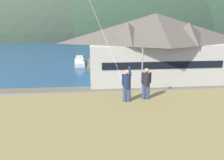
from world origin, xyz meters
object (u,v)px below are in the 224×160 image
Objects in this scene: person_kite_flyer at (127,84)px; parked_car_back_row_right at (20,111)px; parked_car_front_row_red at (43,128)px; person_companion at (146,83)px; harbor_lodge at (155,45)px; parked_car_front_row_silver at (206,133)px; parked_car_mid_row_far at (132,105)px; moored_boat_wharfside at (79,62)px; parked_car_corner_spot at (114,126)px; parked_car_lone_by_shed at (207,100)px; parked_car_back_row_left at (69,106)px; parking_light_pole at (142,71)px; wharf_dock at (95,64)px.

parked_car_back_row_right is at bearing 128.61° from person_kite_flyer.
person_companion is at bearing -44.70° from parked_car_front_row_red.
parked_car_back_row_right is at bearing -139.66° from harbor_lodge.
harbor_lodge is 22.81m from parked_car_front_row_silver.
moored_boat_wharfside is at bearing 103.66° from parked_car_mid_row_far.
person_companion is (-6.50, -4.98, 5.95)m from parked_car_front_row_silver.
parked_car_front_row_red is at bearing -53.06° from parked_car_back_row_right.
parked_car_lone_by_shed is at bearing 27.35° from parked_car_corner_spot.
parked_car_back_row_right is 1.01× the size of parked_car_back_row_left.
harbor_lodge is 20.37m from moored_boat_wharfside.
parking_light_pole reaches higher than parked_car_corner_spot.
parked_car_mid_row_far is 8.60m from parked_car_front_row_silver.
parked_car_lone_by_shed is at bearing 2.04° from parked_car_back_row_left.
person_kite_flyer reaches higher than parked_car_mid_row_far.
moored_boat_wharfside reaches higher than parked_car_corner_spot.
parked_car_back_row_right is 0.99× the size of parked_car_front_row_red.
person_kite_flyer is (4.54, -41.67, 6.30)m from moored_boat_wharfside.
parked_car_front_row_silver is at bearing 37.47° from person_companion.
person_kite_flyer reaches higher than parked_car_back_row_right.
person_companion is at bearing -82.23° from moored_boat_wharfside.
parked_car_front_row_silver is (8.71, -34.89, 0.71)m from wharf_dock.
parked_car_front_row_red is 0.63× the size of parking_light_pole.
wharf_dock is at bearing 103.26° from parking_light_pole.
parked_car_back_row_left is at bearing 109.33° from person_kite_flyer.
parking_light_pole reaches higher than moored_boat_wharfside.
person_companion is at bearing -47.57° from parked_car_back_row_right.
parked_car_corner_spot is 2.31× the size of person_kite_flyer.
parked_car_mid_row_far is at bearing -82.42° from wharf_dock.
parked_car_front_row_silver is at bearing -74.37° from parking_light_pole.
parked_car_front_row_red reaches higher than wharf_dock.
parked_car_back_row_right is at bearing 132.43° from person_companion.
moored_boat_wharfside is 1.62× the size of parked_car_front_row_silver.
person_kite_flyer reaches higher than parked_car_corner_spot.
parked_car_back_row_left is at bearing -157.76° from parking_light_pole.
parked_car_mid_row_far is at bearing -173.58° from parked_car_lone_by_shed.
parked_car_front_row_red is 13.97m from parked_car_front_row_silver.
parking_light_pole is at bearing 74.65° from person_kite_flyer.
parked_car_lone_by_shed is at bearing -23.07° from parking_light_pole.
harbor_lodge reaches higher than parked_car_front_row_silver.
parked_car_back_row_right is (-21.14, -1.51, 0.00)m from parked_car_lone_by_shed.
parked_car_back_row_right is at bearing 159.02° from parked_car_front_row_silver.
harbor_lodge is 13.61× the size of person_companion.
parked_car_back_row_left and parked_car_mid_row_far have the same top height.
parking_light_pole is (-3.11, 11.11, 2.99)m from parked_car_front_row_silver.
parked_car_back_row_left is 14.73m from person_kite_flyer.
harbor_lodge is 17.22m from wharf_dock.
parked_car_back_row_right is at bearing -106.31° from wharf_dock.
parking_light_pole is at bearing -76.74° from wharf_dock.
parking_light_pole reaches higher than parked_car_back_row_right.
parked_car_front_row_silver is at bearing -14.61° from parked_car_corner_spot.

